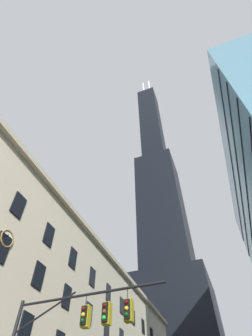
# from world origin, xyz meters

# --- Properties ---
(dark_skyscraper) EXTENTS (24.97, 24.97, 195.63)m
(dark_skyscraper) POSITION_xyz_m (-12.63, 76.57, 57.77)
(dark_skyscraper) COLOR black
(dark_skyscraper) RESTS_ON ground
(traffic_signal_mast) EXTENTS (8.83, 0.63, 7.64)m
(traffic_signal_mast) POSITION_xyz_m (-3.26, 2.54, 5.77)
(traffic_signal_mast) COLOR black
(traffic_signal_mast) RESTS_ON sidewalk_left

